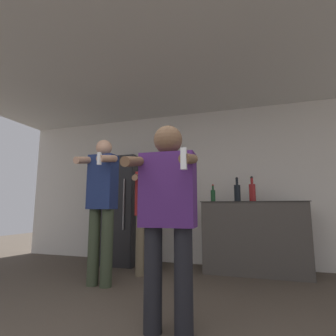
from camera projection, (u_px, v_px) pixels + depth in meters
name	position (u px, v px, depth m)	size (l,w,h in m)	color
wall_back	(203.00, 186.00, 4.42)	(7.00, 0.06, 2.55)	silver
ceiling_slab	(178.00, 66.00, 3.12)	(7.00, 3.64, 0.05)	silver
refrigerator	(120.00, 210.00, 4.44)	(0.75, 0.67, 1.75)	#262628
counter	(254.00, 236.00, 3.75)	(1.43, 0.65, 0.99)	#47423D
bottle_amber_bourbon	(237.00, 192.00, 3.86)	(0.09, 0.09, 0.36)	black
bottle_tall_gin	(213.00, 195.00, 3.96)	(0.07, 0.07, 0.27)	#194723
bottle_short_whiskey	(252.00, 192.00, 3.80)	(0.09, 0.09, 0.37)	maroon
person_woman_foreground	(168.00, 209.00, 2.01)	(0.49, 0.51, 1.56)	black
person_man_side	(102.00, 202.00, 3.19)	(0.41, 0.45, 1.75)	#38422D
person_spectator_back	(147.00, 205.00, 3.65)	(0.53, 0.61, 1.60)	#75664C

